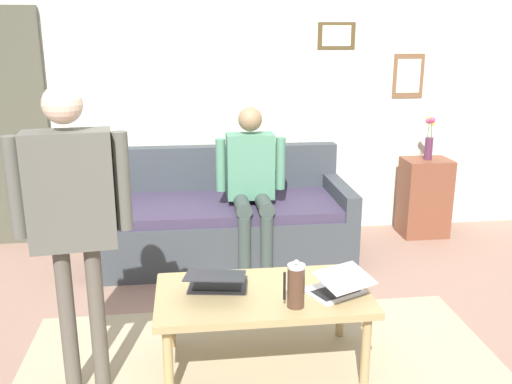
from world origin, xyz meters
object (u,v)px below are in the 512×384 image
(laptop_left, at_px, (217,282))
(flower_vase, at_px, (429,141))
(coffee_table, at_px, (263,300))
(french_press, at_px, (296,285))
(person_seated, at_px, (251,179))
(side_shelf, at_px, (424,197))
(couch, at_px, (223,221))
(laptop_center, at_px, (337,287))
(person_standing, at_px, (72,205))

(laptop_left, distance_m, flower_vase, 2.80)
(coffee_table, distance_m, french_press, 0.29)
(laptop_left, xyz_separation_m, flower_vase, (-2.02, -1.89, 0.38))
(person_seated, bearing_deg, laptop_left, 75.71)
(side_shelf, bearing_deg, laptop_left, 43.08)
(french_press, distance_m, side_shelf, 2.70)
(couch, distance_m, laptop_left, 1.63)
(coffee_table, xyz_separation_m, flower_vase, (-1.77, -1.95, 0.48))
(coffee_table, relative_size, french_press, 4.47)
(laptop_center, height_order, french_press, french_press)
(person_seated, bearing_deg, couch, -46.43)
(couch, height_order, coffee_table, couch)
(couch, height_order, side_shelf, couch)
(person_standing, bearing_deg, person_seated, -124.15)
(coffee_table, relative_size, flower_vase, 3.03)
(flower_vase, bearing_deg, person_seated, 16.94)
(laptop_center, relative_size, flower_vase, 1.04)
(coffee_table, bearing_deg, side_shelf, -132.25)
(flower_vase, distance_m, person_seated, 1.75)
(side_shelf, distance_m, person_standing, 3.49)
(laptop_left, bearing_deg, side_shelf, -136.92)
(french_press, bearing_deg, laptop_center, -156.65)
(couch, height_order, person_standing, person_standing)
(french_press, xyz_separation_m, person_standing, (1.10, -0.07, 0.46))
(side_shelf, xyz_separation_m, flower_vase, (0.00, 0.00, 0.53))
(coffee_table, relative_size, laptop_center, 2.90)
(laptop_center, bearing_deg, side_shelf, -124.06)
(coffee_table, xyz_separation_m, person_standing, (0.95, 0.11, 0.63))
(couch, distance_m, flower_vase, 2.00)
(couch, relative_size, laptop_center, 5.11)
(laptop_center, relative_size, person_seated, 0.32)
(side_shelf, height_order, flower_vase, flower_vase)
(flower_vase, bearing_deg, side_shelf, -139.18)
(laptop_center, distance_m, french_press, 0.29)
(laptop_center, xyz_separation_m, flower_vase, (-1.37, -2.03, 0.38))
(laptop_left, bearing_deg, couch, -94.84)
(coffee_table, relative_size, side_shelf, 1.63)
(french_press, relative_size, side_shelf, 0.37)
(side_shelf, relative_size, person_standing, 0.45)
(laptop_left, height_order, person_standing, person_standing)
(laptop_center, distance_m, person_standing, 1.46)
(laptop_center, height_order, side_shelf, side_shelf)
(coffee_table, height_order, side_shelf, side_shelf)
(french_press, height_order, person_standing, person_standing)
(couch, relative_size, person_seated, 1.62)
(person_standing, xyz_separation_m, person_seated, (-1.06, -1.56, -0.31))
(side_shelf, xyz_separation_m, person_standing, (2.73, 2.07, 0.68))
(couch, bearing_deg, flower_vase, -171.51)
(coffee_table, distance_m, person_seated, 1.48)
(flower_vase, relative_size, person_standing, 0.24)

